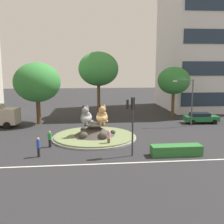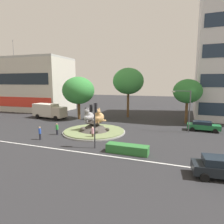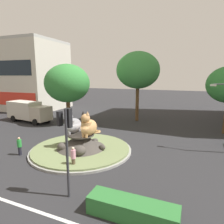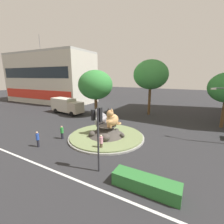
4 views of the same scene
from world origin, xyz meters
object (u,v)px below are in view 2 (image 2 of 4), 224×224
shophouse_block (24,84)px  broadleaf_tree_behind_island (128,81)px  cat_statue_calico (99,117)px  sedan_on_far_lane (203,126)px  pedestrian_green_shirt (57,129)px  second_tree_near_tower (78,91)px  delivery_box_truck (49,111)px  pedestrian_pink_shirt (93,133)px  streetlight_arm (187,107)px  parked_car_right (223,167)px  cat_statue_grey (89,116)px  traffic_light_mast (94,115)px  pedestrian_blue_shirt (40,133)px  third_tree_left (188,91)px

shophouse_block → broadleaf_tree_behind_island: shophouse_block is taller
cat_statue_calico → sedan_on_far_lane: bearing=115.4°
pedestrian_green_shirt → sedan_on_far_lane: (19.36, 9.30, -0.05)m
shophouse_block → broadleaf_tree_behind_island: 29.52m
second_tree_near_tower → delivery_box_truck: size_ratio=1.13×
cat_statue_calico → pedestrian_pink_shirt: bearing=8.8°
streetlight_arm → sedan_on_far_lane: (2.43, 1.53, -2.90)m
second_tree_near_tower → broadleaf_tree_behind_island: bearing=32.3°
parked_car_right → delivery_box_truck: (-28.37, 16.09, 0.75)m
cat_statue_grey → cat_statue_calico: size_ratio=1.00×
traffic_light_mast → pedestrian_blue_shirt: size_ratio=2.98×
cat_statue_calico → cat_statue_grey: bearing=-92.2°
second_tree_near_tower → streetlight_arm: 20.33m
traffic_light_mast → pedestrian_green_shirt: 8.49m
shophouse_block → delivery_box_truck: size_ratio=3.44×
delivery_box_truck → pedestrian_green_shirt: bearing=-41.4°
cat_statue_grey → parked_car_right: bearing=69.9°
broadleaf_tree_behind_island → parked_car_right: size_ratio=2.22×
second_tree_near_tower → sedan_on_far_lane: bearing=-5.3°
cat_statue_calico → pedestrian_pink_shirt: 3.43m
third_tree_left → pedestrian_blue_shirt: third_tree_left is taller
cat_statue_calico → sedan_on_far_lane: size_ratio=0.48×
traffic_light_mast → parked_car_right: bearing=-93.5°
cat_statue_grey → second_tree_near_tower: size_ratio=0.27×
traffic_light_mast → sedan_on_far_lane: bearing=-33.6°
broadleaf_tree_behind_island → sedan_on_far_lane: broadleaf_tree_behind_island is taller
cat_statue_calico → pedestrian_blue_shirt: 8.16m
pedestrian_pink_shirt → parked_car_right: 15.02m
streetlight_arm → pedestrian_pink_shirt: size_ratio=3.75×
third_tree_left → pedestrian_green_shirt: (-16.99, -14.21, -4.87)m
second_tree_near_tower → delivery_box_truck: bearing=-165.9°
cat_statue_grey → third_tree_left: size_ratio=0.28×
streetlight_arm → broadleaf_tree_behind_island: bearing=-36.5°
third_tree_left → pedestrian_blue_shirt: size_ratio=4.62×
pedestrian_green_shirt → traffic_light_mast: bearing=80.5°
cat_statue_grey → streetlight_arm: 14.37m
sedan_on_far_lane → traffic_light_mast: bearing=-131.9°
broadleaf_tree_behind_island → parked_car_right: (13.82, -23.00, -6.62)m
cat_statue_calico → streetlight_arm: size_ratio=0.36×
delivery_box_truck → sedan_on_far_lane: bearing=5.2°
cat_statue_grey → broadleaf_tree_behind_island: size_ratio=0.22×
sedan_on_far_lane → parked_car_right: 15.52m
shophouse_block → pedestrian_green_shirt: 31.10m
shophouse_block → second_tree_near_tower: size_ratio=3.05×
cat_statue_calico → traffic_light_mast: size_ratio=0.44×
cat_statue_calico → streetlight_arm: streetlight_arm is taller
second_tree_near_tower → pedestrian_green_shirt: second_tree_near_tower is taller
third_tree_left → pedestrian_pink_shirt: (-11.37, -14.46, -4.85)m
delivery_box_truck → pedestrian_blue_shirt: bearing=-50.2°
cat_statue_grey → delivery_box_truck: size_ratio=0.30×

